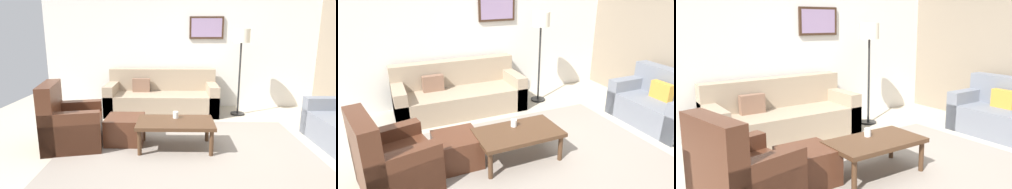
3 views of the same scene
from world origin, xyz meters
TOP-DOWN VIEW (x-y plane):
  - ground_plane at (0.00, 0.00)m, footprint 8.00×8.00m
  - rear_partition at (0.00, 2.60)m, footprint 6.00×0.12m
  - area_rug at (0.00, 0.00)m, footprint 3.58×2.75m
  - couch_main at (-0.42, 2.09)m, footprint 2.26×0.92m
  - couch_loveseat at (2.47, 0.22)m, footprint 0.83×1.38m
  - armchair_leather at (-1.72, 0.22)m, footprint 0.95×0.95m
  - ottoman at (-0.91, 0.39)m, footprint 0.56×0.56m
  - coffee_table at (-0.15, 0.18)m, footprint 1.10×0.64m
  - cup at (-0.14, 0.32)m, footprint 0.08×0.08m
  - lamp_standing at (1.14, 1.89)m, footprint 0.32×0.32m
  - framed_artwork at (0.53, 2.51)m, footprint 0.73×0.04m

SIDE VIEW (x-z plane):
  - ground_plane at x=0.00m, z-range 0.00..0.00m
  - area_rug at x=0.00m, z-range 0.00..0.01m
  - ottoman at x=-0.91m, z-range 0.00..0.40m
  - couch_main at x=-0.42m, z-range -0.14..0.74m
  - couch_loveseat at x=2.47m, z-range -0.14..0.74m
  - armchair_leather at x=-1.72m, z-range -0.17..0.78m
  - coffee_table at x=-0.15m, z-range 0.15..0.56m
  - cup at x=-0.14m, z-range 0.41..0.51m
  - rear_partition at x=0.00m, z-range 0.00..2.80m
  - lamp_standing at x=1.14m, z-range 0.55..2.26m
  - framed_artwork at x=0.53m, z-range 1.50..1.97m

